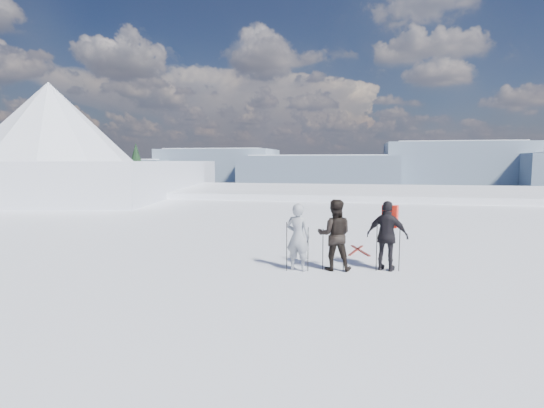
# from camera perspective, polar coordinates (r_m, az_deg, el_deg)

# --- Properties ---
(lake_basin) EXTENTS (820.00, 820.00, 71.62)m
(lake_basin) POSITION_cam_1_polar(r_m,az_deg,el_deg) (40.46, 11.02, -7.92)
(lake_basin) COLOR white
(lake_basin) RESTS_ON ground
(far_mountain_range) EXTENTS (770.00, 110.00, 53.00)m
(far_mountain_range) POSITION_cam_1_polar(r_m,az_deg,el_deg) (465.15, 15.06, 4.38)
(far_mountain_range) COLOR slate
(far_mountain_range) RESTS_ON ground
(near_ridge) EXTENTS (31.37, 35.68, 25.62)m
(near_ridge) POSITION_cam_1_polar(r_m,az_deg,el_deg) (47.41, -23.00, -2.55)
(near_ridge) COLOR white
(near_ridge) RESTS_ON ground
(skier_grey) EXTENTS (0.78, 0.60, 1.89)m
(skier_grey) POSITION_cam_1_polar(r_m,az_deg,el_deg) (11.81, 3.50, -4.45)
(skier_grey) COLOR #8E929B
(skier_grey) RESTS_ON ground
(skier_dark) EXTENTS (1.02, 0.82, 1.99)m
(skier_dark) POSITION_cam_1_polar(r_m,az_deg,el_deg) (11.97, 8.42, -4.12)
(skier_dark) COLOR black
(skier_dark) RESTS_ON ground
(skier_pack) EXTENTS (1.23, 0.80, 1.95)m
(skier_pack) POSITION_cam_1_polar(r_m,az_deg,el_deg) (12.19, 15.24, -4.17)
(skier_pack) COLOR black
(skier_pack) RESTS_ON ground
(backpack) EXTENTS (0.47, 0.35, 0.63)m
(backpack) POSITION_cam_1_polar(r_m,az_deg,el_deg) (12.28, 15.68, 1.95)
(backpack) COLOR red
(backpack) RESTS_ON skier_pack
(ski_poles) EXTENTS (3.08, 0.61, 1.37)m
(ski_poles) POSITION_cam_1_polar(r_m,az_deg,el_deg) (11.95, 9.14, -5.86)
(ski_poles) COLOR black
(ski_poles) RESTS_ON ground
(skis_loose) EXTENTS (0.72, 1.67, 0.03)m
(skis_loose) POSITION_cam_1_polar(r_m,az_deg,el_deg) (14.78, 11.50, -6.13)
(skis_loose) COLOR black
(skis_loose) RESTS_ON ground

